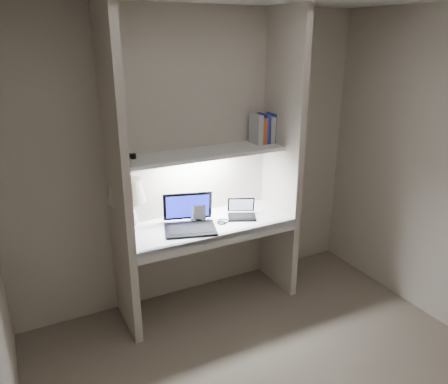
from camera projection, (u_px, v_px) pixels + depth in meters
back_wall at (194, 160)px, 3.76m from camera, size 3.20×0.01×2.50m
alcove_panel_left at (118, 181)px, 3.22m from camera, size 0.06×0.55×2.50m
alcove_panel_right at (282, 157)px, 3.85m from camera, size 0.06×0.55×2.50m
desk at (208, 225)px, 3.70m from camera, size 1.40×0.55×0.04m
desk_apron at (222, 240)px, 3.50m from camera, size 1.46×0.03×0.10m
shelf at (202, 154)px, 3.58m from camera, size 1.40×0.36×0.03m
strip_light at (202, 156)px, 3.59m from camera, size 0.60×0.04×0.02m
table_lamp at (127, 197)px, 3.44m from camera, size 0.30×0.30×0.44m
laptop_main at (189, 221)px, 3.59m from camera, size 0.49×0.45×0.27m
laptop_netbook at (242, 212)px, 3.81m from camera, size 0.30×0.29×0.15m
speaker at (198, 212)px, 3.71m from camera, size 0.12×0.08×0.16m
mouse at (197, 220)px, 3.70m from camera, size 0.10×0.07×0.04m
cable_coil at (223, 221)px, 3.71m from camera, size 0.12×0.12×0.01m
sticky_note at (173, 236)px, 3.45m from camera, size 0.10×0.10×0.00m
book_row at (265, 129)px, 3.85m from camera, size 0.24×0.17×0.26m
shelf_box at (124, 153)px, 3.30m from camera, size 0.07×0.05×0.12m
shelf_gadget at (125, 156)px, 3.34m from camera, size 0.13×0.09×0.05m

